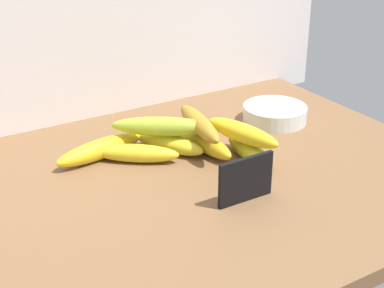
{
  "coord_description": "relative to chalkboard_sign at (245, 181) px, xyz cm",
  "views": [
    {
      "loc": [
        -47.24,
        -82.75,
        55.69
      ],
      "look_at": [
        5.81,
        4.09,
        8.0
      ],
      "focal_mm": 54.57,
      "sensor_mm": 36.0,
      "label": 1
    }
  ],
  "objects": [
    {
      "name": "counter_top",
      "position": [
        -7.09,
        11.65,
        -5.36
      ],
      "size": [
        110.0,
        76.0,
        3.0
      ],
      "primitive_type": "cube",
      "color": "brown",
      "rests_on": "ground"
    },
    {
      "name": "chalkboard_sign",
      "position": [
        0.0,
        0.0,
        0.0
      ],
      "size": [
        11.0,
        1.8,
        8.4
      ],
      "color": "black",
      "rests_on": "counter_top"
    },
    {
      "name": "fruit_bowl",
      "position": [
        27.1,
        25.53,
        -1.97
      ],
      "size": [
        14.68,
        14.68,
        3.78
      ],
      "primitive_type": "cylinder",
      "color": "silver",
      "rests_on": "counter_top"
    },
    {
      "name": "banana_0",
      "position": [
        -1.76,
        24.05,
        -1.91
      ],
      "size": [
        11.19,
        16.04,
        3.89
      ],
      "primitive_type": "ellipsoid",
      "rotation": [
        0.0,
        0.0,
        5.21
      ],
      "color": "yellow",
      "rests_on": "counter_top"
    },
    {
      "name": "banana_1",
      "position": [
        -9.54,
        23.53,
        -2.0
      ],
      "size": [
        16.05,
        13.33,
        3.71
      ],
      "primitive_type": "ellipsoid",
      "rotation": [
        0.0,
        0.0,
        5.64
      ],
      "color": "yellow",
      "rests_on": "counter_top"
    },
    {
      "name": "banana_2",
      "position": [
        -15.0,
        28.66,
        -1.82
      ],
      "size": [
        20.49,
        7.66,
        4.07
      ],
      "primitive_type": "ellipsoid",
      "rotation": [
        0.0,
        0.0,
        0.18
      ],
      "color": "yellow",
      "rests_on": "counter_top"
    },
    {
      "name": "banana_3",
      "position": [
        4.58,
        21.56,
        -1.76
      ],
      "size": [
        5.38,
        19.67,
        4.2
      ],
      "primitive_type": "ellipsoid",
      "rotation": [
        0.0,
        0.0,
        4.77
      ],
      "color": "gold",
      "rests_on": "counter_top"
    },
    {
      "name": "banana_4",
      "position": [
        10.19,
        12.5,
        -1.92
      ],
      "size": [
        5.38,
        16.04,
        3.88
      ],
      "primitive_type": "ellipsoid",
      "rotation": [
        0.0,
        0.0,
        4.62
      ],
      "color": "gold",
      "rests_on": "counter_top"
    },
    {
      "name": "banana_5",
      "position": [
        -3.09,
        24.44,
        2.03
      ],
      "size": [
        19.23,
        14.95,
        3.99
      ],
      "primitive_type": "ellipsoid",
      "rotation": [
        0.0,
        0.0,
        5.68
      ],
      "color": "#A2B830",
      "rests_on": "banana_0"
    },
    {
      "name": "banana_6",
      "position": [
        3.91,
        21.46,
        2.22
      ],
      "size": [
        7.23,
        19.82,
        3.75
      ],
      "primitive_type": "ellipsoid",
      "rotation": [
        0.0,
        0.0,
        4.53
      ],
      "color": "#AA8124",
      "rests_on": "banana_3"
    },
    {
      "name": "banana_7",
      "position": [
        9.01,
        13.59,
        1.97
      ],
      "size": [
        8.25,
        17.95,
        3.9
      ],
      "primitive_type": "ellipsoid",
      "rotation": [
        0.0,
        0.0,
        4.97
      ],
      "color": "yellow",
      "rests_on": "banana_4"
    }
  ]
}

